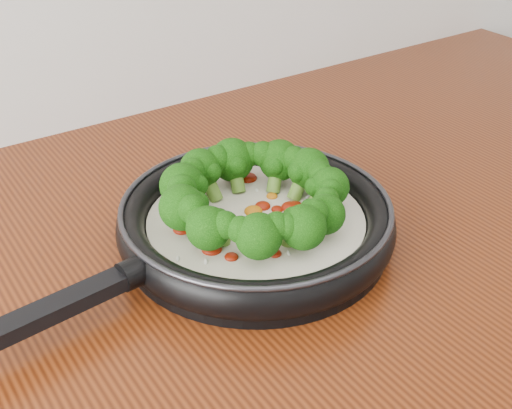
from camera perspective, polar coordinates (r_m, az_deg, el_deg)
skillet at (r=0.74m, az=-0.26°, el=-0.94°), size 0.50×0.34×0.09m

